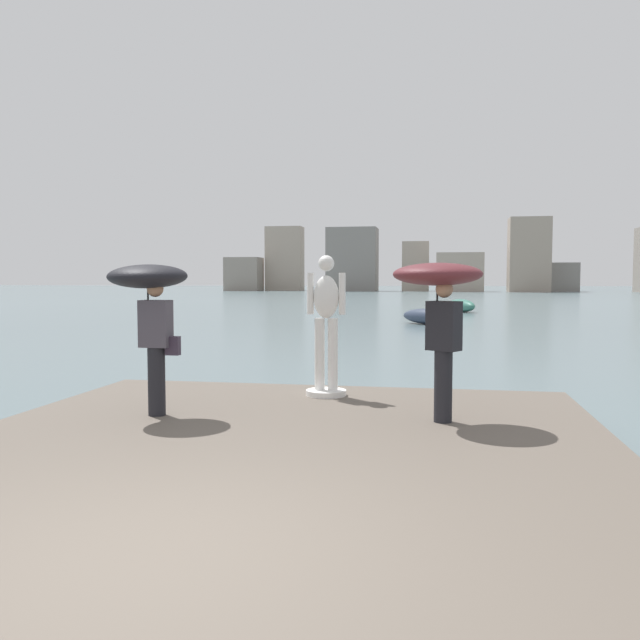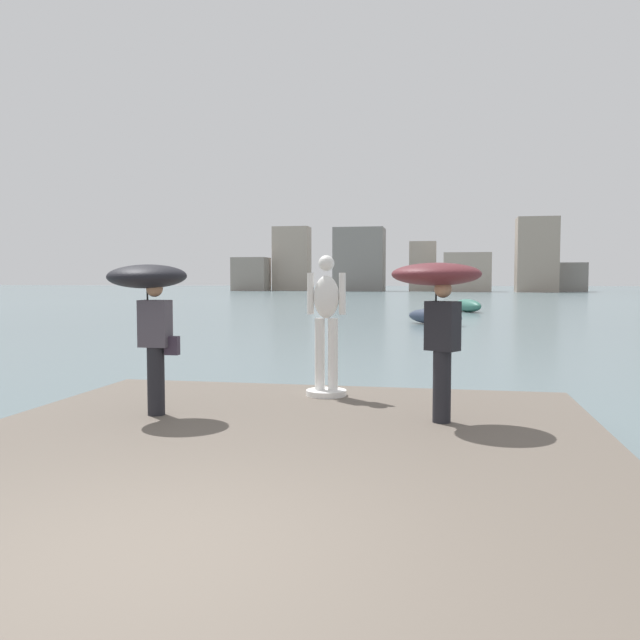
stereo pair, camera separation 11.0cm
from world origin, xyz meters
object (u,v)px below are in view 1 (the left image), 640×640
object	(u,v)px
onlooker_right	(439,292)
boat_far	(429,317)
onlooker_left	(150,294)
boat_near	(461,305)
statue_white_figure	(326,328)

from	to	relation	value
onlooker_right	boat_far	bearing A→B (deg)	90.85
onlooker_left	onlooker_right	distance (m)	3.65
onlooker_right	boat_near	bearing A→B (deg)	87.40
statue_white_figure	onlooker_left	world-z (taller)	statue_white_figure
onlooker_left	onlooker_right	xyz separation A→B (m)	(3.64, 0.29, 0.04)
statue_white_figure	boat_near	size ratio (longest dim) A/B	0.52
statue_white_figure	onlooker_right	distance (m)	2.29
boat_near	boat_far	world-z (taller)	boat_near
boat_far	statue_white_figure	bearing A→B (deg)	-93.39
statue_white_figure	onlooker_left	distance (m)	2.71
statue_white_figure	onlooker_right	world-z (taller)	statue_white_figure
boat_far	onlooker_left	bearing A→B (deg)	-97.90
onlooker_left	onlooker_right	bearing A→B (deg)	4.49
statue_white_figure	boat_far	world-z (taller)	statue_white_figure
onlooker_left	boat_far	bearing A→B (deg)	82.10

